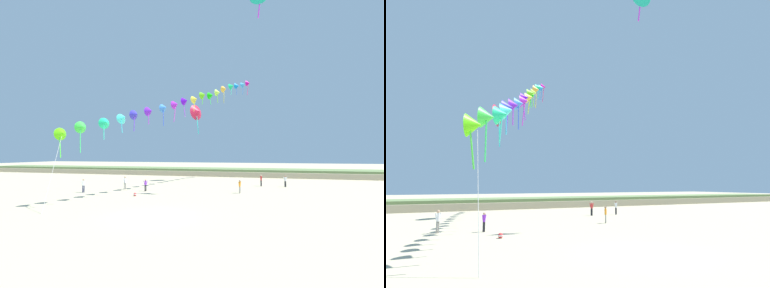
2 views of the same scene
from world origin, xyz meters
The scene contains 11 objects.
ground_plane centered at (0.00, 0.00, 0.00)m, with size 240.00×240.00×0.00m, color #C1B28E.
dune_ridge centered at (0.00, 38.72, 0.73)m, with size 120.00×9.33×1.47m.
person_near_left centered at (5.44, 13.17, 0.90)m, with size 0.31×0.52×1.56m.
person_near_right centered at (-12.82, 9.01, 0.95)m, with size 0.43×0.50×1.65m.
person_mid_center centered at (11.20, 20.63, 0.95)m, with size 0.55×0.32×1.64m.
person_far_left centered at (-6.07, 11.95, 0.86)m, with size 0.42×0.42×1.49m.
person_far_right centered at (7.92, 20.73, 0.96)m, with size 0.34×0.55×1.66m.
person_far_center centered at (-9.34, 12.72, 0.99)m, with size 0.51×0.45×1.72m.
kite_banner_string centered at (-1.49, 16.39, 12.20)m, with size 15.51×34.05×18.79m.
large_kite_mid_trail centered at (-2.37, 24.38, 11.79)m, with size 2.46×2.96×5.18m.
beach_ball centered at (-5.61, 8.29, 0.18)m, with size 0.36×0.36×0.36m.
Camera 1 is at (7.73, -17.65, 4.62)m, focal length 24.00 mm.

